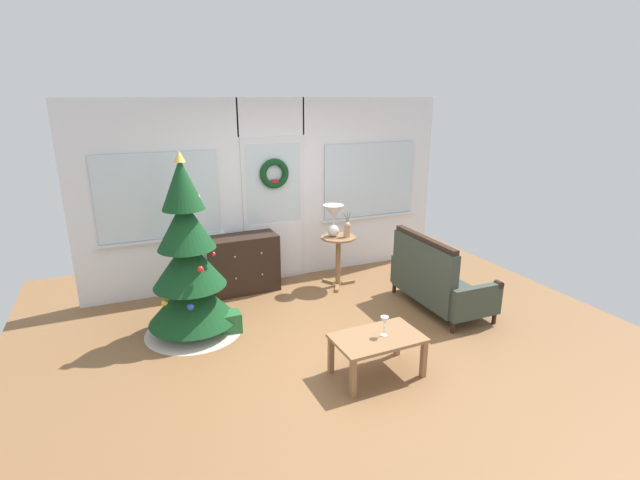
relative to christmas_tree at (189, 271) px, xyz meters
The scene contains 11 objects.
ground_plane 1.78m from the christmas_tree, 32.18° to the right, with size 6.76×6.76×0.00m, color brown.
back_wall_with_door 1.92m from the christmas_tree, 41.44° to the left, with size 5.20×0.19×2.55m.
christmas_tree is the anchor object (origin of this frame).
dresser_cabinet 1.30m from the christmas_tree, 47.56° to the left, with size 0.91×0.46×0.78m.
settee_sofa 2.95m from the christmas_tree, 11.59° to the right, with size 0.74×1.38×0.96m.
side_table 2.17m from the christmas_tree, 15.14° to the left, with size 0.50×0.48×0.72m.
table_lamp 2.13m from the christmas_tree, 16.61° to the left, with size 0.28×0.28×0.44m.
flower_vase 2.25m from the christmas_tree, 12.99° to the left, with size 0.11×0.10×0.35m.
coffee_table 2.19m from the christmas_tree, 47.19° to the right, with size 0.85×0.54×0.40m.
wine_glass 2.21m from the christmas_tree, 46.04° to the right, with size 0.08×0.08×0.20m.
gift_box 0.75m from the christmas_tree, 23.59° to the right, with size 0.23×0.21×0.23m, color #266633.
Camera 1 is at (-1.99, -4.12, 2.57)m, focal length 26.41 mm.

